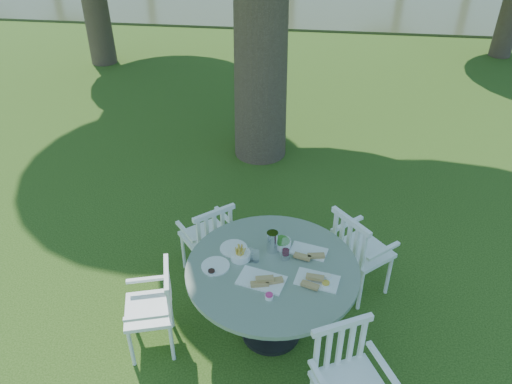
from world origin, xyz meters
TOP-DOWN VIEW (x-y plane):
  - ground at (0.00, 0.00)m, footprint 140.00×140.00m
  - table at (0.29, -0.93)m, footprint 1.51×1.51m
  - chair_ne at (1.05, -0.28)m, footprint 0.69×0.69m
  - chair_nw at (-0.42, -0.21)m, footprint 0.63×0.63m
  - chair_sw at (-0.70, -1.18)m, footprint 0.53×0.55m
  - chair_se at (0.92, -1.71)m, footprint 0.65×0.64m
  - tableware at (0.24, -0.83)m, footprint 1.20×0.78m

SIDE VIEW (x-z plane):
  - ground at x=0.00m, z-range 0.00..0.00m
  - chair_sw at x=-0.70m, z-range 0.08..0.97m
  - chair_nw at x=-0.42m, z-range 0.08..1.00m
  - chair_se at x=0.92m, z-range 0.09..1.07m
  - chair_ne at x=1.05m, z-range 0.09..1.08m
  - table at x=0.29m, z-range 0.27..1.11m
  - tableware at x=0.24m, z-range 0.78..0.98m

